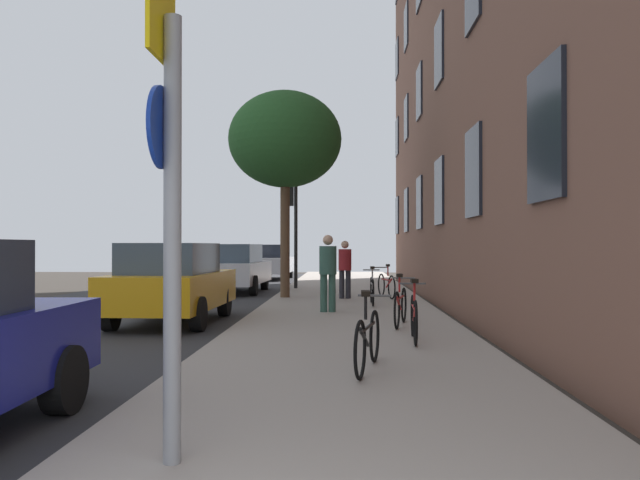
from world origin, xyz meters
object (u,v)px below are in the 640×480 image
traffic_light (293,215)px  bicycle_3 (372,290)px  bicycle_1 (414,317)px  tree_near (285,140)px  bicycle_0 (368,339)px  car_2 (234,268)px  bicycle_4 (386,285)px  pedestrian_1 (345,265)px  car_1 (172,282)px  car_3 (271,262)px  sign_post (169,184)px  bicycle_2 (400,305)px  pedestrian_0 (328,268)px

traffic_light → bicycle_3: traffic_light is taller
bicycle_1 → tree_near: bearing=108.7°
bicycle_0 → car_2: 14.17m
bicycle_4 → pedestrian_1: (-1.16, -0.23, 0.54)m
car_1 → car_3: size_ratio=0.99×
pedestrian_1 → car_3: size_ratio=0.39×
traffic_light → sign_post: bearing=-88.1°
bicycle_1 → car_1: (-4.55, 2.97, 0.35)m
bicycle_2 → car_2: size_ratio=0.39×
bicycle_4 → car_2: 5.90m
pedestrian_0 → car_2: (-3.33, 7.09, -0.25)m
sign_post → traffic_light: size_ratio=0.90×
bicycle_0 → pedestrian_0: bearing=95.6°
bicycle_3 → pedestrian_0: size_ratio=0.98×
bicycle_4 → car_2: (-4.88, 3.30, 0.35)m
traffic_light → car_3: bearing=102.1°
bicycle_3 → car_2: 6.89m
pedestrian_1 → sign_post: bearing=-95.2°
pedestrian_0 → bicycle_2: bearing=-59.7°
bicycle_2 → car_1: 4.66m
bicycle_1 → car_2: car_2 is taller
bicycle_0 → car_3: car_3 is taller
bicycle_2 → bicycle_3: (-0.33, 4.15, -0.00)m
bicycle_1 → pedestrian_0: (-1.43, 4.21, 0.60)m
traffic_light → car_2: (-1.93, -0.62, -1.80)m
bicycle_4 → car_1: 6.87m
bicycle_2 → car_1: car_1 is taller
tree_near → car_3: (-1.74, 11.51, -3.74)m
sign_post → traffic_light: traffic_light is taller
traffic_light → car_2: traffic_light is taller
tree_near → bicycle_2: (2.70, -6.29, -4.08)m
car_1 → car_3: same height
bicycle_3 → car_2: bearing=129.6°
sign_post → pedestrian_1: size_ratio=2.07×
pedestrian_1 → car_1: bearing=-126.2°
bicycle_2 → pedestrian_0: 2.81m
bicycle_1 → bicycle_4: size_ratio=1.00×
bicycle_3 → traffic_light: bearing=112.5°
car_3 → bicycle_2: bearing=-76.0°
bicycle_2 → car_3: car_3 is taller
bicycle_4 → pedestrian_0: bearing=-112.2°
sign_post → tree_near: tree_near is taller
car_2 → bicycle_4: bearing=-34.1°
bicycle_1 → bicycle_2: bicycle_1 is taller
bicycle_0 → bicycle_3: size_ratio=1.03×
pedestrian_0 → car_1: pedestrian_0 is taller
sign_post → car_3: sign_post is taller
pedestrian_0 → car_1: bearing=-158.4°
bicycle_2 → car_2: (-4.72, 9.45, 0.35)m
bicycle_4 → car_2: car_2 is taller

